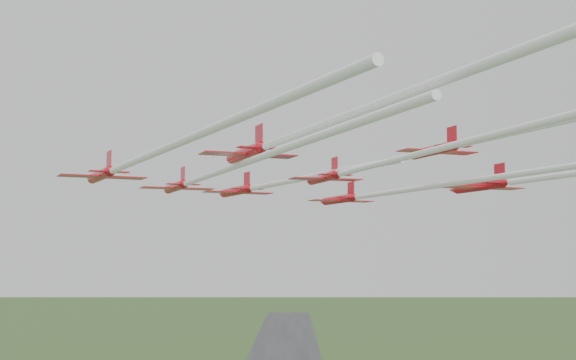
{
  "coord_description": "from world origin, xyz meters",
  "views": [
    {
      "loc": [
        4.62,
        -90.71,
        51.95
      ],
      "look_at": [
        4.0,
        1.11,
        60.61
      ],
      "focal_mm": 50.0,
      "sensor_mm": 36.0,
      "label": 1
    }
  ],
  "objects_px": {
    "jet_row3_left": "(139,159)",
    "jet_row3_right": "(533,179)",
    "jet_row2_left": "(215,173)",
    "jet_row3_mid": "(378,164)",
    "jet_row4_left": "(329,122)",
    "jet_lead": "(264,186)",
    "jet_row2_right": "(410,189)",
    "jet_row4_right": "(504,135)"
  },
  "relations": [
    {
      "from": "jet_lead",
      "to": "jet_row4_right",
      "type": "distance_m",
      "value": 39.61
    },
    {
      "from": "jet_row3_right",
      "to": "jet_row3_mid",
      "type": "bearing_deg",
      "value": -170.16
    },
    {
      "from": "jet_row3_mid",
      "to": "jet_row3_right",
      "type": "distance_m",
      "value": 20.8
    },
    {
      "from": "jet_lead",
      "to": "jet_row4_left",
      "type": "xyz_separation_m",
      "value": [
        6.12,
        -48.75,
        0.01
      ]
    },
    {
      "from": "jet_row4_left",
      "to": "jet_row4_right",
      "type": "height_order",
      "value": "jet_row4_right"
    },
    {
      "from": "jet_lead",
      "to": "jet_row4_left",
      "type": "relative_size",
      "value": 0.72
    },
    {
      "from": "jet_lead",
      "to": "jet_row4_right",
      "type": "relative_size",
      "value": 0.95
    },
    {
      "from": "jet_row4_right",
      "to": "jet_row2_right",
      "type": "bearing_deg",
      "value": 85.65
    },
    {
      "from": "jet_lead",
      "to": "jet_row2_right",
      "type": "xyz_separation_m",
      "value": [
        16.43,
        -14.87,
        -1.7
      ]
    },
    {
      "from": "jet_row2_left",
      "to": "jet_row3_left",
      "type": "relative_size",
      "value": 1.13
    },
    {
      "from": "jet_lead",
      "to": "jet_row3_left",
      "type": "xyz_separation_m",
      "value": [
        -8.81,
        -37.16,
        -1.07
      ]
    },
    {
      "from": "jet_row3_left",
      "to": "jet_row3_right",
      "type": "relative_size",
      "value": 1.14
    },
    {
      "from": "jet_lead",
      "to": "jet_row2_right",
      "type": "height_order",
      "value": "jet_lead"
    },
    {
      "from": "jet_row3_right",
      "to": "jet_row2_right",
      "type": "bearing_deg",
      "value": 151.6
    },
    {
      "from": "jet_row3_left",
      "to": "jet_row2_right",
      "type": "bearing_deg",
      "value": 15.89
    },
    {
      "from": "jet_lead",
      "to": "jet_row2_left",
      "type": "xyz_separation_m",
      "value": [
        -3.74,
        -25.6,
        -1.01
      ]
    },
    {
      "from": "jet_row2_left",
      "to": "jet_row4_right",
      "type": "xyz_separation_m",
      "value": [
        25.73,
        -7.32,
        2.59
      ]
    },
    {
      "from": "jet_lead",
      "to": "jet_row3_right",
      "type": "height_order",
      "value": "jet_lead"
    },
    {
      "from": "jet_row3_right",
      "to": "jet_row4_right",
      "type": "relative_size",
      "value": 0.99
    },
    {
      "from": "jet_row3_right",
      "to": "jet_row4_left",
      "type": "distance_m",
      "value": 39.82
    },
    {
      "from": "jet_row2_left",
      "to": "jet_row3_left",
      "type": "height_order",
      "value": "jet_row2_left"
    },
    {
      "from": "jet_row4_left",
      "to": "jet_row3_left",
      "type": "bearing_deg",
      "value": 120.42
    },
    {
      "from": "jet_lead",
      "to": "jet_row4_left",
      "type": "height_order",
      "value": "jet_lead"
    },
    {
      "from": "jet_row2_right",
      "to": "jet_row3_left",
      "type": "bearing_deg",
      "value": -161.61
    },
    {
      "from": "jet_row3_mid",
      "to": "jet_row4_left",
      "type": "xyz_separation_m",
      "value": [
        -5.51,
        -21.5,
        0.36
      ]
    },
    {
      "from": "jet_row2_right",
      "to": "jet_row3_mid",
      "type": "bearing_deg",
      "value": -134.24
    },
    {
      "from": "jet_row3_left",
      "to": "jet_row4_left",
      "type": "distance_m",
      "value": 18.94
    },
    {
      "from": "jet_row3_right",
      "to": "jet_row4_right",
      "type": "xyz_separation_m",
      "value": [
        -7.41,
        -16.47,
        2.29
      ]
    },
    {
      "from": "jet_row3_left",
      "to": "jet_row4_left",
      "type": "xyz_separation_m",
      "value": [
        14.93,
        -11.59,
        1.08
      ]
    },
    {
      "from": "jet_row2_right",
      "to": "jet_row3_mid",
      "type": "distance_m",
      "value": 13.35
    },
    {
      "from": "jet_row3_mid",
      "to": "jet_row4_left",
      "type": "height_order",
      "value": "jet_row4_left"
    },
    {
      "from": "jet_row2_left",
      "to": "jet_row3_right",
      "type": "relative_size",
      "value": 1.29
    },
    {
      "from": "jet_row3_right",
      "to": "jet_row2_left",
      "type": "bearing_deg",
      "value": 173.96
    },
    {
      "from": "jet_row3_mid",
      "to": "jet_row2_left",
      "type": "bearing_deg",
      "value": 154.96
    },
    {
      "from": "jet_row2_right",
      "to": "jet_lead",
      "type": "bearing_deg",
      "value": 114.81
    },
    {
      "from": "jet_lead",
      "to": "jet_row4_right",
      "type": "height_order",
      "value": "jet_row4_right"
    },
    {
      "from": "jet_lead",
      "to": "jet_row3_left",
      "type": "relative_size",
      "value": 0.84
    },
    {
      "from": "jet_row2_left",
      "to": "jet_row4_left",
      "type": "relative_size",
      "value": 0.97
    },
    {
      "from": "jet_row2_left",
      "to": "jet_row4_right",
      "type": "distance_m",
      "value": 26.87
    },
    {
      "from": "jet_lead",
      "to": "jet_row2_left",
      "type": "bearing_deg",
      "value": -124.1
    },
    {
      "from": "jet_row2_left",
      "to": "jet_row4_left",
      "type": "height_order",
      "value": "jet_row4_left"
    },
    {
      "from": "jet_row2_right",
      "to": "jet_row4_right",
      "type": "bearing_deg",
      "value": -95.95
    }
  ]
}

